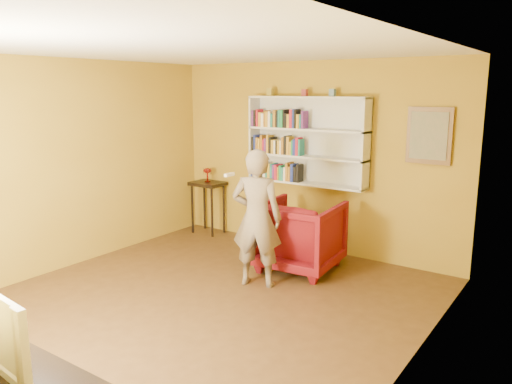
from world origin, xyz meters
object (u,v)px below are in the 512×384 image
Objects in this scene: ruby_lustre at (207,172)px; bookshelf at (309,141)px; television at (7,324)px; armchair at (300,235)px; console_table at (208,191)px; person at (257,218)px.

bookshelf is at bearing 5.22° from ruby_lustre.
ruby_lustre is at bearing 120.80° from television.
ruby_lustre reaches higher than armchair.
console_table is at bearing -21.32° from armchair.
person reaches higher than ruby_lustre.
ruby_lustre is 0.24× the size of television.
person is at bearing 73.97° from armchair.
console_table is 0.31m from ruby_lustre.
armchair is at bearing -121.61° from person.
television reaches higher than armchair.
ruby_lustre is 2.23m from armchair.
television is at bearing -64.96° from console_table.
person reaches higher than console_table.
person is at bearing -83.64° from bookshelf.
television is at bearing -85.62° from bookshelf.
ruby_lustre is at bearing -56.00° from person.
person is at bearing -35.67° from console_table.
armchair is (0.32, -0.77, -1.14)m from bookshelf.
bookshelf is 4.74m from television.
ruby_lustre reaches higher than console_table.
console_table is 0.51× the size of person.
console_table is at bearing -56.00° from person.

